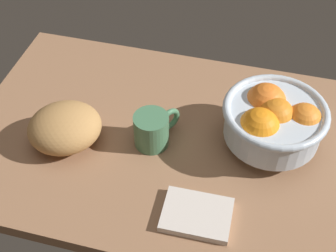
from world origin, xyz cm
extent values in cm
cube|color=#95694A|center=(0.00, 0.00, -1.50)|extent=(80.48, 56.80, 3.00)
cylinder|color=silver|center=(-23.99, -4.06, 1.40)|extent=(8.82, 8.82, 2.80)
cylinder|color=silver|center=(-23.99, -4.06, 6.25)|extent=(19.56, 19.56, 6.90)
torus|color=silver|center=(-23.99, -4.06, 9.70)|extent=(21.16, 21.16, 1.60)
sphere|color=orange|center=(-29.67, -4.53, 7.87)|extent=(7.24, 7.24, 7.24)
sphere|color=orange|center=(-21.77, -7.31, 8.10)|extent=(8.57, 8.57, 8.57)
sphere|color=orange|center=(-21.30, 0.03, 8.06)|extent=(8.34, 8.34, 8.34)
sphere|color=orange|center=(-23.99, -4.06, 7.99)|extent=(7.95, 7.95, 7.95)
ellipsoid|color=#B6844B|center=(17.35, 6.16, 4.28)|extent=(20.05, 19.48, 8.57)
cube|color=silver|center=(-13.09, 17.56, 0.76)|extent=(12.94, 9.72, 1.51)
cylinder|color=#497D58|center=(0.01, 2.00, 3.78)|extent=(7.31, 7.31, 7.56)
torus|color=#497D58|center=(-2.80, -1.95, 3.78)|extent=(4.13, 5.12, 5.44)
camera|label=1|loc=(-19.61, 63.75, 74.31)|focal=49.61mm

